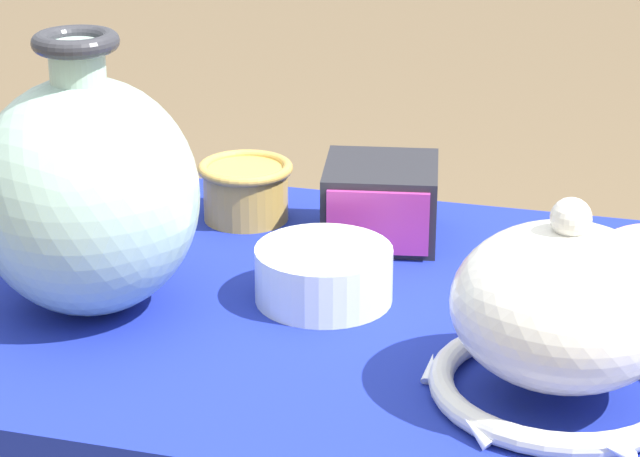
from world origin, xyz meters
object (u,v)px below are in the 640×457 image
bowl_shallow_cobalt (44,205)px  cup_wide_ochre (246,189)px  vase_tall_bulbous (87,194)px  vase_dome_bell (563,319)px  pot_squat_porcelain (327,276)px  mosaic_tile_box (381,202)px

bowl_shallow_cobalt → cup_wide_ochre: (0.20, 0.11, 0.00)m
bowl_shallow_cobalt → vase_tall_bulbous: bearing=-50.0°
vase_dome_bell → bowl_shallow_cobalt: 0.64m
bowl_shallow_cobalt → pot_squat_porcelain: bearing=-13.7°
mosaic_tile_box → bowl_shallow_cobalt: size_ratio=1.16×
cup_wide_ochre → mosaic_tile_box: bearing=-5.4°
vase_dome_bell → pot_squat_porcelain: bearing=151.5°
vase_dome_bell → cup_wide_ochre: bearing=140.3°
mosaic_tile_box → bowl_shallow_cobalt: bearing=-176.0°
mosaic_tile_box → bowl_shallow_cobalt: mosaic_tile_box is taller
bowl_shallow_cobalt → vase_dome_bell: bearing=-20.1°
vase_dome_bell → pot_squat_porcelain: size_ratio=1.70×
vase_dome_bell → mosaic_tile_box: 0.39m
vase_tall_bulbous → mosaic_tile_box: size_ratio=1.83×
vase_dome_bell → bowl_shallow_cobalt: size_ratio=1.79×
pot_squat_porcelain → mosaic_tile_box: bearing=85.4°
mosaic_tile_box → cup_wide_ochre: mosaic_tile_box is taller
vase_tall_bulbous → bowl_shallow_cobalt: 0.22m
vase_tall_bulbous → cup_wide_ochre: 0.29m
cup_wide_ochre → pot_squat_porcelain: size_ratio=0.80×
bowl_shallow_cobalt → cup_wide_ochre: bearing=27.8°
vase_dome_bell → pot_squat_porcelain: vase_dome_bell is taller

